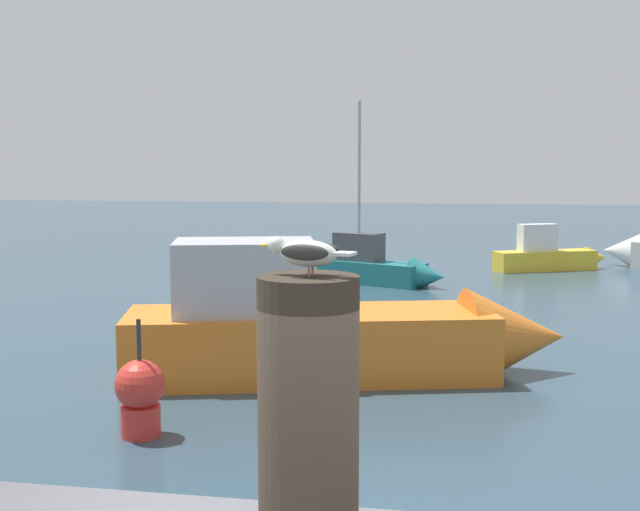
% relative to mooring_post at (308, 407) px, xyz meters
% --- Properties ---
extents(mooring_post, '(0.39, 0.39, 1.00)m').
position_rel_mooring_post_xyz_m(mooring_post, '(0.00, 0.00, 0.00)').
color(mooring_post, '#382D23').
rests_on(mooring_post, harbor_quay).
extents(seagull, '(0.39, 0.18, 0.14)m').
position_rel_mooring_post_xyz_m(seagull, '(-0.01, 0.00, 0.59)').
color(seagull, '#C66C60').
rests_on(seagull, mooring_post).
extents(boat_yellow, '(3.40, 2.09, 1.34)m').
position_rel_mooring_post_xyz_m(boat_yellow, '(2.89, 21.42, -1.71)').
color(boat_yellow, yellow).
rests_on(boat_yellow, ground_plane).
extents(boat_orange, '(6.47, 3.10, 2.17)m').
position_rel_mooring_post_xyz_m(boat_orange, '(-1.12, 8.58, -1.45)').
color(boat_orange, orange).
rests_on(boat_orange, ground_plane).
extents(boat_teal, '(3.88, 2.38, 4.69)m').
position_rel_mooring_post_xyz_m(boat_teal, '(-1.72, 17.83, -1.69)').
color(boat_teal, '#1E7075').
rests_on(boat_teal, ground_plane).
extents(channel_buoy, '(0.56, 0.56, 1.33)m').
position_rel_mooring_post_xyz_m(channel_buoy, '(-2.98, 5.55, -1.64)').
color(channel_buoy, red).
rests_on(channel_buoy, ground_plane).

